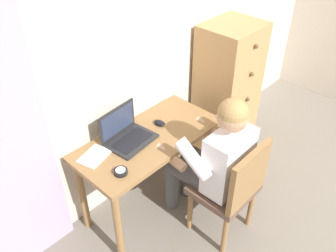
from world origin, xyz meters
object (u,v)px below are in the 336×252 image
(desk_clock, at_px, (121,172))
(notebook_pad, at_px, (94,156))
(laptop, at_px, (126,134))
(person_seated, at_px, (214,156))
(dresser, at_px, (227,90))
(desk, at_px, (149,150))
(computer_mouse, at_px, (160,123))
(chair, at_px, (232,187))

(desk_clock, relative_size, notebook_pad, 0.43)
(laptop, relative_size, desk_clock, 4.06)
(person_seated, height_order, laptop, person_seated)
(laptop, height_order, desk_clock, laptop)
(notebook_pad, bearing_deg, dresser, -17.69)
(desk, xyz_separation_m, person_seated, (0.21, -0.44, 0.07))
(dresser, bearing_deg, notebook_pad, 177.98)
(notebook_pad, bearing_deg, computer_mouse, -21.75)
(dresser, bearing_deg, computer_mouse, -179.41)
(chair, bearing_deg, person_seated, 90.86)
(desk, xyz_separation_m, dresser, (1.05, 0.06, 0.04))
(laptop, bearing_deg, person_seated, -57.83)
(desk, xyz_separation_m, chair, (0.21, -0.62, -0.11))
(laptop, xyz_separation_m, desk_clock, (-0.26, -0.23, -0.04))
(computer_mouse, height_order, desk_clock, computer_mouse)
(person_seated, bearing_deg, desk, 115.72)
(dresser, height_order, desk_clock, dresser)
(notebook_pad, bearing_deg, laptop, -18.99)
(dresser, bearing_deg, laptop, 178.28)
(person_seated, xyz_separation_m, notebook_pad, (-0.61, 0.55, 0.06))
(chair, height_order, laptop, laptop)
(computer_mouse, bearing_deg, chair, -89.42)
(computer_mouse, bearing_deg, person_seated, -88.24)
(dresser, xyz_separation_m, laptop, (-1.18, 0.04, 0.14))
(dresser, xyz_separation_m, person_seated, (-0.84, -0.50, 0.03))
(dresser, relative_size, desk_clock, 13.94)
(chair, bearing_deg, computer_mouse, 94.05)
(notebook_pad, bearing_deg, desk, -31.15)
(chair, height_order, desk_clock, chair)
(chair, xyz_separation_m, laptop, (-0.34, 0.71, 0.29))
(dresser, bearing_deg, chair, -141.03)
(laptop, bearing_deg, chair, -64.70)
(chair, distance_m, person_seated, 0.26)
(laptop, bearing_deg, computer_mouse, -8.70)
(computer_mouse, bearing_deg, laptop, 167.83)
(desk, bearing_deg, dresser, 3.25)
(computer_mouse, distance_m, desk_clock, 0.58)
(computer_mouse, distance_m, notebook_pad, 0.57)
(dresser, bearing_deg, desk, -176.75)
(desk, height_order, notebook_pad, notebook_pad)
(desk, distance_m, dresser, 1.05)
(computer_mouse, bearing_deg, dresser, -2.89)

